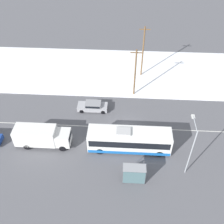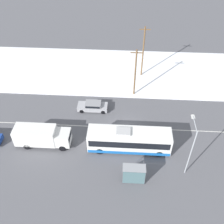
# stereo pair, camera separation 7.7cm
# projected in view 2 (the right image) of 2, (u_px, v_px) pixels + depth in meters

# --- Properties ---
(ground_plane) EXTENTS (120.00, 120.00, 0.00)m
(ground_plane) POSITION_uv_depth(u_px,v_px,m) (125.00, 128.00, 37.72)
(ground_plane) COLOR #56565B
(snow_lot) EXTENTS (80.00, 15.36, 0.12)m
(snow_lot) POSITION_uv_depth(u_px,v_px,m) (127.00, 71.00, 48.47)
(snow_lot) COLOR white
(snow_lot) RESTS_ON ground_plane
(lane_marking_center) EXTENTS (60.00, 0.12, 0.00)m
(lane_marking_center) POSITION_uv_depth(u_px,v_px,m) (125.00, 128.00, 37.72)
(lane_marking_center) COLOR silver
(lane_marking_center) RESTS_ON ground_plane
(city_bus) EXTENTS (10.68, 2.57, 3.29)m
(city_bus) POSITION_uv_depth(u_px,v_px,m) (129.00, 140.00, 33.83)
(city_bus) COLOR white
(city_bus) RESTS_ON ground_plane
(box_truck) EXTENTS (7.30, 2.30, 2.83)m
(box_truck) POSITION_uv_depth(u_px,v_px,m) (41.00, 136.00, 34.42)
(box_truck) COLOR silver
(box_truck) RESTS_ON ground_plane
(sedan_car) EXTENTS (4.57, 1.80, 1.40)m
(sedan_car) POSITION_uv_depth(u_px,v_px,m) (93.00, 106.00, 40.11)
(sedan_car) COLOR #9E9EA3
(sedan_car) RESTS_ON ground_plane
(pedestrian_at_stop) EXTENTS (0.57, 0.26, 1.59)m
(pedestrian_at_stop) POSITION_uv_depth(u_px,v_px,m) (129.00, 169.00, 31.27)
(pedestrian_at_stop) COLOR #23232D
(pedestrian_at_stop) RESTS_ON ground_plane
(bus_shelter) EXTENTS (2.65, 1.20, 2.40)m
(bus_shelter) POSITION_uv_depth(u_px,v_px,m) (134.00, 173.00, 29.96)
(bus_shelter) COLOR gray
(bus_shelter) RESTS_ON ground_plane
(streetlamp) EXTENTS (0.36, 2.87, 7.22)m
(streetlamp) POSITION_uv_depth(u_px,v_px,m) (192.00, 144.00, 29.40)
(streetlamp) COLOR #9EA3A8
(streetlamp) RESTS_ON ground_plane
(utility_pole_roadside) EXTENTS (1.80, 0.24, 8.24)m
(utility_pole_roadside) POSITION_uv_depth(u_px,v_px,m) (135.00, 72.00, 40.60)
(utility_pole_roadside) COLOR brown
(utility_pole_roadside) RESTS_ON ground_plane
(utility_pole_snowlot) EXTENTS (1.80, 0.24, 9.25)m
(utility_pole_snowlot) POSITION_uv_depth(u_px,v_px,m) (143.00, 51.00, 44.44)
(utility_pole_snowlot) COLOR brown
(utility_pole_snowlot) RESTS_ON ground_plane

